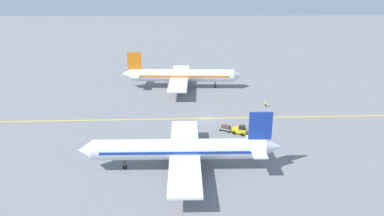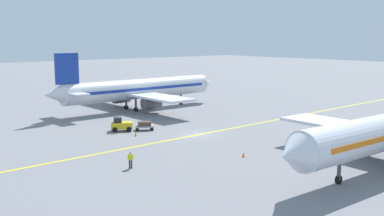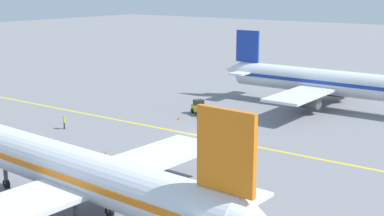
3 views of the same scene
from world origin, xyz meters
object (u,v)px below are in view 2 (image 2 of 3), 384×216
at_px(airplane_at_gate, 138,90).
at_px(ground_crew_worker, 130,159).
at_px(traffic_cone_near_nose, 136,134).
at_px(baggage_tug_white, 121,125).
at_px(traffic_cone_mid_apron, 243,155).
at_px(baggage_cart_trailing, 144,125).

height_order(airplane_at_gate, ground_crew_worker, airplane_at_gate).
bearing_deg(traffic_cone_near_nose, baggage_tug_white, 175.62).
bearing_deg(baggage_tug_white, traffic_cone_mid_apron, 8.26).
distance_m(airplane_at_gate, traffic_cone_near_nose, 22.89).
bearing_deg(baggage_cart_trailing, airplane_at_gate, 149.60).
relative_size(baggage_tug_white, traffic_cone_mid_apron, 6.09).
distance_m(airplane_at_gate, baggage_tug_white, 19.22).
relative_size(ground_crew_worker, traffic_cone_mid_apron, 3.05).
relative_size(airplane_at_gate, ground_crew_worker, 21.08).
xyz_separation_m(baggage_tug_white, traffic_cone_near_nose, (4.28, -0.33, -0.63)).
bearing_deg(baggage_cart_trailing, traffic_cone_mid_apron, 0.53).
xyz_separation_m(airplane_at_gate, baggage_cart_trailing, (16.14, -9.47, -2.95)).
distance_m(baggage_cart_trailing, traffic_cone_near_nose, 4.15).
xyz_separation_m(ground_crew_worker, traffic_cone_mid_apron, (4.34, 11.86, -0.63)).
distance_m(baggage_cart_trailing, traffic_cone_mid_apron, 19.23).
bearing_deg(baggage_tug_white, traffic_cone_near_nose, -4.38).
height_order(ground_crew_worker, traffic_cone_mid_apron, ground_crew_worker).
distance_m(traffic_cone_near_nose, traffic_cone_mid_apron, 16.94).
height_order(baggage_tug_white, traffic_cone_mid_apron, baggage_tug_white).
xyz_separation_m(baggage_tug_white, traffic_cone_mid_apron, (20.88, 3.03, -0.63)).
bearing_deg(traffic_cone_mid_apron, ground_crew_worker, -110.11).
xyz_separation_m(airplane_at_gate, ground_crew_worker, (31.02, -21.15, -2.80)).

